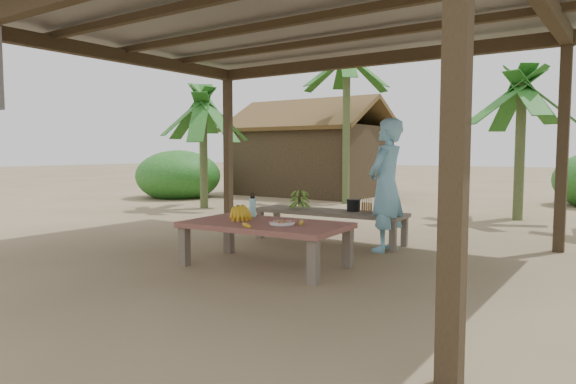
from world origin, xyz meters
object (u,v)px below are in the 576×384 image
Objects in this scene: ripe_banana_bunch at (238,212)px; water_flask at (253,207)px; cooking_pot at (353,206)px; bench at (329,214)px; work_table at (265,228)px; woman at (386,185)px; plate at (282,223)px.

ripe_banana_bunch is 0.33m from water_flask.
bench is at bearing -158.88° from cooking_pot.
water_flask is at bearing 139.65° from work_table.
bench is 11.88× the size of cooking_pot.
woman reaches higher than bench.
work_table is 0.56m from water_flask.
woman is (0.48, 1.65, 0.34)m from plate.
water_flask is at bearing 152.52° from plate.
water_flask is 1.56× the size of cooking_pot.
work_table is 1.77m from bench.
plate is at bearing -86.16° from cooking_pot.
ripe_banana_bunch reaches higher than cooking_pot.
plate is (0.26, -0.05, 0.08)m from work_table.
cooking_pot is (0.13, 1.89, 0.09)m from work_table.
plate is 1.50× the size of cooking_pot.
water_flask is at bearing 97.53° from ripe_banana_bunch.
woman is (1.12, 1.62, 0.26)m from ripe_banana_bunch.
plate is 0.16× the size of woman.
water_flask is 1.76m from woman.
plate is at bearing -79.14° from bench.
plate is 1.94m from cooking_pot.
work_table is 1.82m from woman.
ripe_banana_bunch is 1.05× the size of water_flask.
plate is at bearing -2.50° from ripe_banana_bunch.
woman reaches higher than water_flask.
water_flask reaches higher than work_table.
ripe_banana_bunch is at bearing -31.22° from woman.
work_table is 1.89m from cooking_pot.
cooking_pot is (-0.13, 1.93, 0.01)m from plate.
water_flask is at bearing -38.58° from woman.
woman is (1.17, 1.29, 0.23)m from water_flask.
woman is (0.93, -0.16, 0.46)m from bench.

